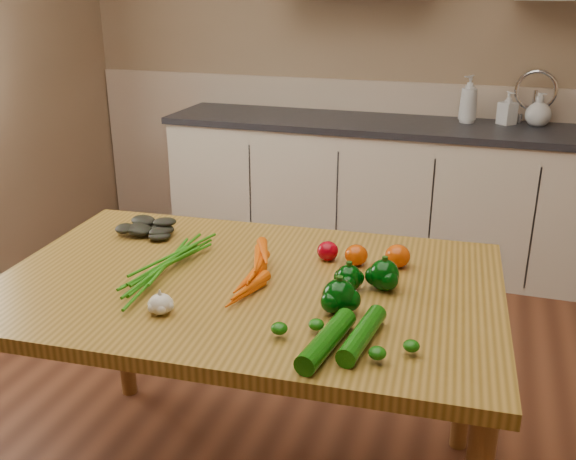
# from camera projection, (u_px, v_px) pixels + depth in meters

# --- Properties ---
(room) EXTENTS (4.04, 5.04, 2.64)m
(room) POSITION_uv_depth(u_px,v_px,m) (239.00, 129.00, 2.03)
(room) COLOR brown
(room) RESTS_ON ground
(counter_run) EXTENTS (2.84, 0.64, 1.14)m
(counter_run) POSITION_uv_depth(u_px,v_px,m) (393.00, 192.00, 4.05)
(counter_run) COLOR beige
(counter_run) RESTS_ON ground
(table) EXTENTS (1.59, 1.08, 0.82)m
(table) POSITION_uv_depth(u_px,v_px,m) (248.00, 306.00, 2.01)
(table) COLOR olive
(table) RESTS_ON ground
(soap_bottle_a) EXTENTS (0.15, 0.15, 0.28)m
(soap_bottle_a) POSITION_uv_depth(u_px,v_px,m) (469.00, 99.00, 3.82)
(soap_bottle_a) COLOR silver
(soap_bottle_a) RESTS_ON counter_run
(soap_bottle_b) EXTENTS (0.12, 0.12, 0.19)m
(soap_bottle_b) POSITION_uv_depth(u_px,v_px,m) (508.00, 108.00, 3.79)
(soap_bottle_b) COLOR silver
(soap_bottle_b) RESTS_ON counter_run
(soap_bottle_c) EXTENTS (0.20, 0.20, 0.19)m
(soap_bottle_c) POSITION_uv_depth(u_px,v_px,m) (539.00, 110.00, 3.75)
(soap_bottle_c) COLOR silver
(soap_bottle_c) RESTS_ON counter_run
(carrot_bunch) EXTENTS (0.30, 0.24, 0.08)m
(carrot_bunch) POSITION_uv_depth(u_px,v_px,m) (225.00, 268.00, 1.97)
(carrot_bunch) COLOR #EA5805
(carrot_bunch) RESTS_ON table
(leafy_greens) EXTENTS (0.22, 0.20, 0.11)m
(leafy_greens) POSITION_uv_depth(u_px,v_px,m) (145.00, 221.00, 2.31)
(leafy_greens) COLOR black
(leafy_greens) RESTS_ON table
(garlic_bulb) EXTENTS (0.07, 0.07, 0.06)m
(garlic_bulb) POSITION_uv_depth(u_px,v_px,m) (161.00, 304.00, 1.77)
(garlic_bulb) COLOR beige
(garlic_bulb) RESTS_ON table
(pepper_a) EXTENTS (0.08, 0.08, 0.08)m
(pepper_a) POSITION_uv_depth(u_px,v_px,m) (349.00, 278.00, 1.90)
(pepper_a) COLOR #023105
(pepper_a) RESTS_ON table
(pepper_b) EXTENTS (0.09, 0.09, 0.09)m
(pepper_b) POSITION_uv_depth(u_px,v_px,m) (384.00, 275.00, 1.91)
(pepper_b) COLOR #023105
(pepper_b) RESTS_ON table
(pepper_c) EXTENTS (0.10, 0.10, 0.10)m
(pepper_c) POSITION_uv_depth(u_px,v_px,m) (339.00, 297.00, 1.77)
(pepper_c) COLOR #023105
(pepper_c) RESTS_ON table
(tomato_a) EXTENTS (0.07, 0.07, 0.07)m
(tomato_a) POSITION_uv_depth(u_px,v_px,m) (328.00, 251.00, 2.11)
(tomato_a) COLOR #92020F
(tomato_a) RESTS_ON table
(tomato_b) EXTENTS (0.08, 0.08, 0.07)m
(tomato_b) POSITION_uv_depth(u_px,v_px,m) (356.00, 255.00, 2.08)
(tomato_b) COLOR #C43F04
(tomato_b) RESTS_ON table
(tomato_c) EXTENTS (0.08, 0.08, 0.07)m
(tomato_c) POSITION_uv_depth(u_px,v_px,m) (398.00, 256.00, 2.06)
(tomato_c) COLOR #C43F04
(tomato_c) RESTS_ON table
(zucchini_a) EXTENTS (0.08, 0.26, 0.05)m
(zucchini_a) POSITION_uv_depth(u_px,v_px,m) (362.00, 335.00, 1.62)
(zucchini_a) COLOR #0D4B08
(zucchini_a) RESTS_ON table
(zucchini_b) EXTENTS (0.09, 0.27, 0.06)m
(zucchini_b) POSITION_uv_depth(u_px,v_px,m) (327.00, 340.00, 1.59)
(zucchini_b) COLOR #0D4B08
(zucchini_b) RESTS_ON table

